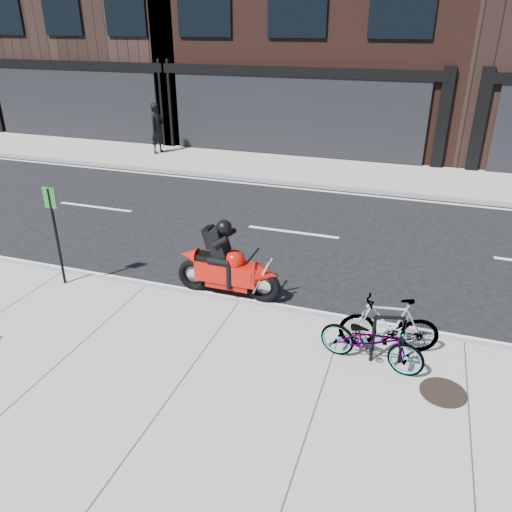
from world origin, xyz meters
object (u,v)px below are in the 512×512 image
(bicycle_rear, at_px, (389,324))
(manhole_cover, at_px, (443,392))
(bike_rack, at_px, (388,335))
(sign_post, at_px, (55,228))
(pedestrian, at_px, (157,128))
(bicycle_front, at_px, (372,340))
(motorcycle, at_px, (232,267))

(bicycle_rear, bearing_deg, manhole_cover, 37.33)
(bike_rack, height_order, sign_post, sign_post)
(bicycle_rear, height_order, pedestrian, pedestrian)
(bicycle_rear, bearing_deg, bike_rack, -7.03)
(bike_rack, bearing_deg, bicycle_front, -148.98)
(bike_rack, height_order, bicycle_rear, bicycle_rear)
(bicycle_rear, bearing_deg, motorcycle, -117.67)
(bicycle_front, height_order, pedestrian, pedestrian)
(bicycle_front, xyz_separation_m, pedestrian, (-9.80, 11.19, 0.55))
(pedestrian, distance_m, manhole_cover, 15.90)
(bicycle_front, bearing_deg, motorcycle, 72.62)
(motorcycle, relative_size, sign_post, 1.07)
(bicycle_rear, distance_m, manhole_cover, 1.29)
(bicycle_front, xyz_separation_m, motorcycle, (-2.85, 1.48, 0.10))
(motorcycle, height_order, manhole_cover, motorcycle)
(bicycle_rear, distance_m, motorcycle, 3.22)
(bike_rack, distance_m, pedestrian, 14.93)
(manhole_cover, xyz_separation_m, sign_post, (-7.28, 1.03, 1.20))
(bike_rack, bearing_deg, sign_post, 175.15)
(sign_post, bearing_deg, pedestrian, 111.00)
(pedestrian, bearing_deg, bicycle_rear, -128.44)
(bike_rack, height_order, motorcycle, motorcycle)
(bicycle_rear, xyz_separation_m, manhole_cover, (0.88, -0.83, -0.46))
(bike_rack, bearing_deg, bicycle_rear, 92.51)
(bicycle_rear, bearing_deg, sign_post, -101.34)
(bicycle_front, distance_m, bicycle_rear, 0.53)
(bike_rack, xyz_separation_m, motorcycle, (-3.07, 1.35, 0.04))
(bicycle_front, xyz_separation_m, sign_post, (-6.19, 0.68, 0.78))
(pedestrian, bearing_deg, bicycle_front, -130.29)
(bike_rack, relative_size, motorcycle, 0.38)
(bike_rack, bearing_deg, motorcycle, 156.36)
(bicycle_front, height_order, sign_post, sign_post)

